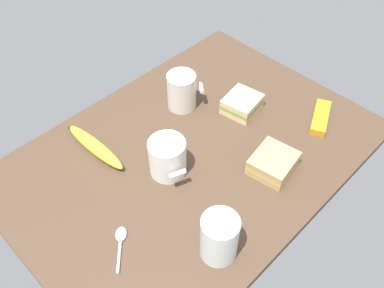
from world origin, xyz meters
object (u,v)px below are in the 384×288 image
Objects in this scene: sandwich_side at (273,163)px; spoon at (120,242)px; banana at (95,146)px; coffee_mug_milky at (167,157)px; coffee_mug_black at (182,91)px; glass_of_milk at (219,239)px; sandwich_main at (242,104)px; snack_bar at (320,117)px.

spoon is at bearing -15.27° from sandwich_side.
sandwich_side is 0.56× the size of banana.
banana is at bearing -52.80° from sandwich_side.
coffee_mug_black is at bearing -142.80° from coffee_mug_milky.
coffee_mug_black is at bearing -124.89° from glass_of_milk.
sandwich_main is 43.27cm from glass_of_milk.
banana is (26.37, -34.75, -0.49)cm from sandwich_side.
glass_of_milk reaches higher than sandwich_side.
sandwich_main is at bearing 128.04° from coffee_mug_black.
snack_bar is (-40.24, 16.39, -3.90)cm from coffee_mug_milky.
coffee_mug_black reaches higher than banana.
spoon is at bearing 9.65° from sandwich_main.
sandwich_main reaches higher than spoon.
banana reaches higher than snack_bar.
banana is 27.04cm from spoon.
coffee_mug_milky reaches higher than spoon.
sandwich_side is 1.32× the size of spoon.
coffee_mug_milky is 43.63cm from snack_bar.
coffee_mug_milky is at bearing 37.20° from coffee_mug_black.
coffee_mug_black is 0.82× the size of snack_bar.
sandwich_main is 0.96× the size of glass_of_milk.
sandwich_side is at bearing 135.38° from coffee_mug_milky.
glass_of_milk is at bearing 129.29° from spoon.
coffee_mug_black is at bearing -51.96° from sandwich_main.
sandwich_side is at bearing 88.86° from coffee_mug_black.
coffee_mug_milky is at bearing -107.70° from glass_of_milk.
sandwich_main is (-28.53, -1.11, -2.70)cm from coffee_mug_milky.
snack_bar reaches higher than spoon.
spoon is at bearing 28.71° from coffee_mug_black.
coffee_mug_black is at bearing 173.31° from banana.
banana is at bearing -63.51° from coffee_mug_milky.
sandwich_main is 21.09cm from snack_bar.
coffee_mug_milky is 19.44cm from banana.
coffee_mug_milky is at bearing 2.22° from sandwich_main.
coffee_mug_black is 0.92× the size of glass_of_milk.
sandwich_main is at bearing -119.83° from sandwich_side.
banana is at bearing -88.25° from glass_of_milk.
glass_of_milk is 20.88cm from spoon.
coffee_mug_black is 16.65cm from sandwich_main.
coffee_mug_milky is 0.90× the size of snack_bar.
sandwich_side is (-17.81, 17.58, -2.70)cm from coffee_mug_milky.
sandwich_main is 0.51× the size of banana.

